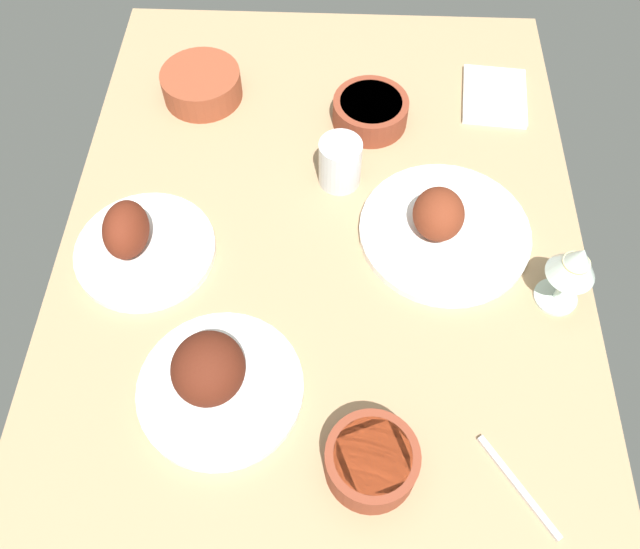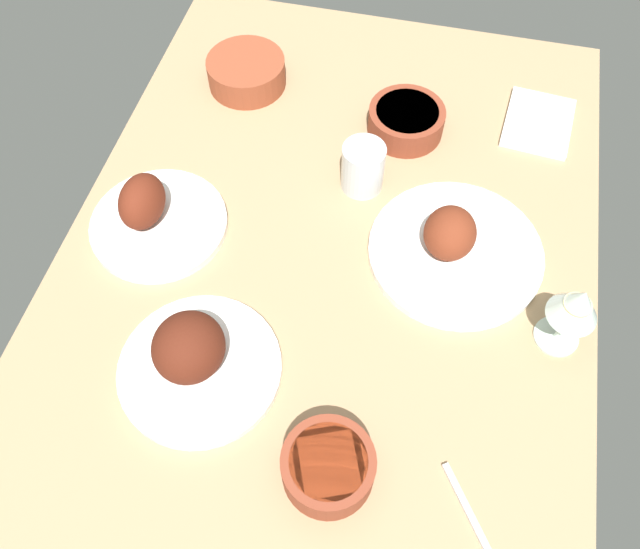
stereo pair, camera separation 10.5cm
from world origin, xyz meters
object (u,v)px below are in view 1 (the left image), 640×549
object	(u,v)px
plate_near_viewer	(214,378)
folded_napkin	(494,96)
plate_far_side	(443,226)
fork_loose	(518,486)
water_tumbler	(340,163)
bowl_sauce	(372,461)
bowl_soup	(370,111)
plate_center_main	(137,242)
wine_glass	(575,265)
bowl_pasta	(202,84)

from	to	relation	value
plate_near_viewer	folded_napkin	xyz separation A→B (cm)	(-63.83, 47.95, -3.05)
plate_far_side	fork_loose	size ratio (longest dim) A/B	1.80
water_tumbler	fork_loose	xyz separation A→B (cm)	(54.27, 26.03, -4.24)
plate_far_side	bowl_sauce	size ratio (longest dim) A/B	2.28
plate_far_side	bowl_soup	world-z (taller)	plate_far_side
plate_near_viewer	plate_center_main	world-z (taller)	plate_near_viewer
plate_center_main	fork_loose	distance (cm)	70.12
wine_glass	water_tumbler	size ratio (longest dim) A/B	1.51
bowl_sauce	folded_napkin	distance (cm)	79.04
plate_near_viewer	folded_napkin	size ratio (longest dim) A/B	1.56
water_tumbler	bowl_pasta	bearing A→B (deg)	-126.80
wine_glass	fork_loose	bearing A→B (deg)	-17.67
wine_glass	fork_loose	xyz separation A→B (cm)	(30.69, -9.78, -9.53)
plate_far_side	water_tumbler	distance (cm)	21.38
bowl_sauce	bowl_pasta	size ratio (longest dim) A/B	0.83
folded_napkin	bowl_sauce	bearing A→B (deg)	-18.43
bowl_pasta	water_tumbler	distance (cm)	34.85
wine_glass	water_tumbler	distance (cm)	43.20
plate_center_main	wine_glass	world-z (taller)	wine_glass
plate_center_main	folded_napkin	xyz separation A→B (cm)	(-39.76, 64.00, -2.25)
water_tumbler	fork_loose	world-z (taller)	water_tumbler
bowl_sauce	bowl_pasta	bearing A→B (deg)	-155.45
wine_glass	plate_near_viewer	bearing A→B (deg)	-71.60
plate_center_main	folded_napkin	distance (cm)	75.38
plate_far_side	fork_loose	bearing A→B (deg)	10.82
bowl_sauce	fork_loose	distance (cm)	20.74
bowl_pasta	plate_far_side	bearing A→B (deg)	54.71
plate_center_main	wine_glass	size ratio (longest dim) A/B	1.70
plate_far_side	bowl_sauce	distance (cm)	42.69
plate_center_main	folded_napkin	world-z (taller)	plate_center_main
folded_napkin	plate_near_viewer	bearing A→B (deg)	-36.91
plate_near_viewer	wine_glass	size ratio (longest dim) A/B	1.78
fork_loose	plate_far_side	bearing A→B (deg)	155.89
bowl_pasta	bowl_soup	size ratio (longest dim) A/B	1.08
bowl_sauce	plate_center_main	bearing A→B (deg)	-132.04
bowl_soup	folded_napkin	size ratio (longest dim) A/B	0.91
bowl_soup	plate_near_viewer	bearing A→B (deg)	-22.15
plate_near_viewer	folded_napkin	bearing A→B (deg)	143.09
plate_center_main	bowl_sauce	distance (cm)	52.55
wine_glass	plate_center_main	bearing A→B (deg)	-95.26
bowl_soup	folded_napkin	world-z (taller)	bowl_soup
bowl_soup	fork_loose	xyz separation A→B (cm)	(69.24, 20.52, -2.53)
folded_napkin	wine_glass	bearing A→B (deg)	6.49
bowl_sauce	folded_napkin	bearing A→B (deg)	161.57
water_tumbler	folded_napkin	xyz separation A→B (cm)	(-22.55, 30.56, -4.04)
bowl_sauce	folded_napkin	world-z (taller)	bowl_sauce
plate_center_main	bowl_pasta	bearing A→B (deg)	171.68
water_tumbler	folded_napkin	size ratio (longest dim) A/B	0.58
wine_glass	water_tumbler	world-z (taller)	wine_glass
plate_center_main	plate_far_side	world-z (taller)	plate_center_main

